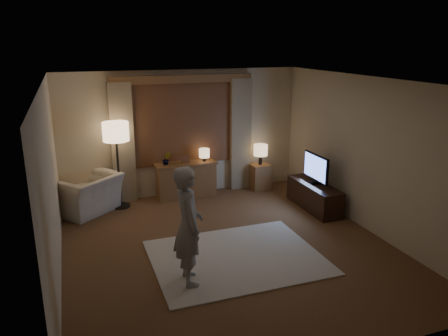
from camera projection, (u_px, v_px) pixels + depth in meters
name	position (u px, v px, depth m)	size (l,w,h in m)	color
room	(218.00, 159.00, 7.00)	(5.04, 5.54, 2.64)	brown
rug	(236.00, 257.00, 6.59)	(2.50, 2.00, 0.02)	beige
sideboard	(186.00, 181.00, 9.07)	(1.20, 0.40, 0.70)	brown
picture_frame	(186.00, 160.00, 8.95)	(0.16, 0.02, 0.20)	brown
plant	(166.00, 159.00, 8.80)	(0.17, 0.13, 0.30)	#999999
table_lamp_sideboard	(204.00, 154.00, 9.05)	(0.22, 0.22, 0.30)	black
floor_lamp	(116.00, 136.00, 8.22)	(0.49, 0.49, 1.69)	black
armchair	(86.00, 194.00, 8.24)	(1.13, 0.98, 0.73)	beige
side_table	(260.00, 177.00, 9.58)	(0.40, 0.40, 0.56)	brown
table_lamp_side	(261.00, 151.00, 9.42)	(0.30, 0.30, 0.44)	black
tv_stand	(314.00, 196.00, 8.47)	(0.45, 1.40, 0.50)	black
tv	(316.00, 168.00, 8.30)	(0.20, 0.81, 0.59)	black
person	(188.00, 226.00, 5.70)	(0.59, 0.39, 1.62)	gray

